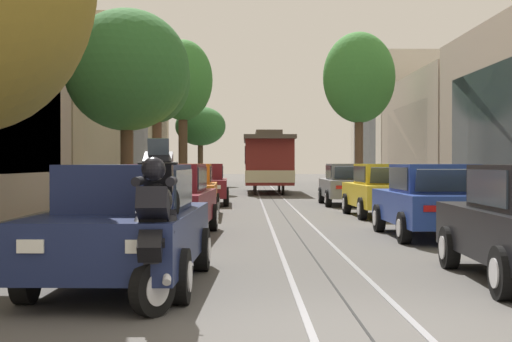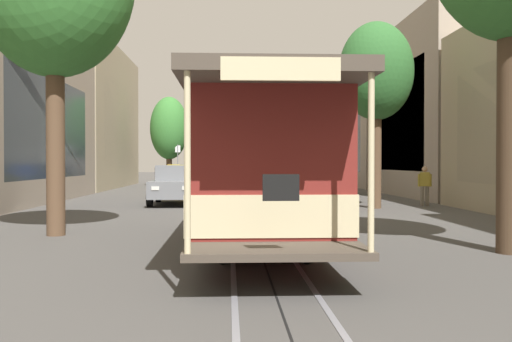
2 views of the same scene
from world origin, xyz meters
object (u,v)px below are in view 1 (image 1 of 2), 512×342
Objects in this scene: street_tree_kerb_left_far at (200,127)px; street_tree_kerb_right_second at (359,78)px; parked_car_yellow_mid_right at (384,190)px; parked_car_grey_fourth_right at (348,184)px; parked_car_navy_near_left at (126,224)px; street_tree_kerb_left_mid at (157,81)px; cable_car_trolley at (268,162)px; pedestrian_on_left_pavement at (98,182)px; parked_car_blue_second_right at (432,200)px; parked_car_orange_mid_left at (186,190)px; parked_car_maroon_second_left at (168,200)px; street_tree_kerb_left_second at (127,71)px; motorcycle_with_rider at (156,220)px; parked_car_maroon_fourth_left at (203,184)px; street_tree_kerb_left_fourth at (183,82)px.

street_tree_kerb_right_second is (9.01, -14.60, 1.76)m from street_tree_kerb_left_far.
parked_car_yellow_mid_right is 1.01× the size of parked_car_grey_fourth_right.
street_tree_kerb_right_second is (7.34, 28.72, 5.14)m from parked_car_navy_near_left.
street_tree_kerb_left_mid is at bearing 162.38° from parked_car_grey_fourth_right.
pedestrian_on_left_pavement is (-7.03, -10.42, -0.79)m from cable_car_trolley.
street_tree_kerb_right_second reaches higher than parked_car_blue_second_right.
street_tree_kerb_left_far reaches higher than parked_car_navy_near_left.
parked_car_orange_mid_left and parked_car_yellow_mid_right have the same top height.
parked_car_maroon_second_left is at bearing -96.81° from cable_car_trolley.
pedestrian_on_left_pavement is (-2.64, -23.12, -3.31)m from street_tree_kerb_left_far.
motorcycle_with_rider is at bearing -79.64° from street_tree_kerb_left_second.
street_tree_kerb_left_mid reaches higher than motorcycle_with_rider.
parked_car_orange_mid_left is 14.70m from motorcycle_with_rider.
cable_car_trolley reaches higher than parked_car_maroon_fourth_left.
street_tree_kerb_left_second reaches higher than parked_car_yellow_mid_right.
parked_car_orange_mid_left is 8.86m from parked_car_blue_second_right.
street_tree_kerb_right_second is (1.89, 9.86, 5.14)m from parked_car_grey_fourth_right.
parked_car_orange_mid_left and parked_car_grey_fourth_right have the same top height.
parked_car_navy_near_left is at bearing -114.25° from parked_car_yellow_mid_right.
parked_car_grey_fourth_right is at bearing -3.81° from parked_car_maroon_fourth_left.
parked_car_blue_second_right is 0.64× the size of street_tree_kerb_left_mid.
parked_car_maroon_second_left is at bearing 91.25° from parked_car_navy_near_left.
parked_car_yellow_mid_right is (5.92, -0.36, 0.00)m from parked_car_orange_mid_left.
parked_car_maroon_second_left is 2.85× the size of pedestrian_on_left_pavement.
parked_car_maroon_second_left is at bearing 176.46° from parked_car_blue_second_right.
pedestrian_on_left_pavement is (-9.88, 13.93, 0.07)m from parked_car_blue_second_right.
parked_car_grey_fourth_right is at bearing -76.95° from cable_car_trolley.
street_tree_kerb_left_second is 20.93m from street_tree_kerb_left_fourth.
parked_car_orange_mid_left is 17.93m from cable_car_trolley.
street_tree_kerb_left_far reaches higher than parked_car_maroon_second_left.
street_tree_kerb_left_second is 10.36m from street_tree_kerb_left_mid.
cable_car_trolley is 5.92× the size of pedestrian_on_left_pavement.
pedestrian_on_left_pavement is at bearing 142.72° from parked_car_yellow_mid_right.
pedestrian_on_left_pavement is at bearing 172.20° from parked_car_grey_fourth_right.
street_tree_kerb_left_mid is at bearing -141.73° from street_tree_kerb_right_second.
street_tree_kerb_right_second is 0.91× the size of cable_car_trolley.
parked_car_navy_near_left reaches higher than pedestrian_on_left_pavement.
street_tree_kerb_left_second is at bearing -126.14° from parked_car_orange_mid_left.
street_tree_kerb_left_fourth is (-1.93, 31.79, 5.28)m from parked_car_navy_near_left.
street_tree_kerb_left_far is at bearing 121.67° from street_tree_kerb_right_second.
parked_car_grey_fourth_right is 25.70m from street_tree_kerb_left_far.
motorcycle_with_rider is at bearing -121.89° from parked_car_blue_second_right.
parked_car_maroon_fourth_left is at bearing -86.24° from street_tree_kerb_left_far.
street_tree_kerb_left_second is at bearing -102.72° from cable_car_trolley.
street_tree_kerb_left_mid reaches higher than street_tree_kerb_left_far.
street_tree_kerb_left_second reaches higher than parked_car_blue_second_right.
parked_car_maroon_second_left is 1.00× the size of parked_car_yellow_mid_right.
street_tree_kerb_left_mid is at bearing 134.93° from parked_car_maroon_fourth_left.
street_tree_kerb_left_far is at bearing 88.72° from street_tree_kerb_left_fourth.
parked_car_yellow_mid_right is at bearing -3.52° from parked_car_orange_mid_left.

